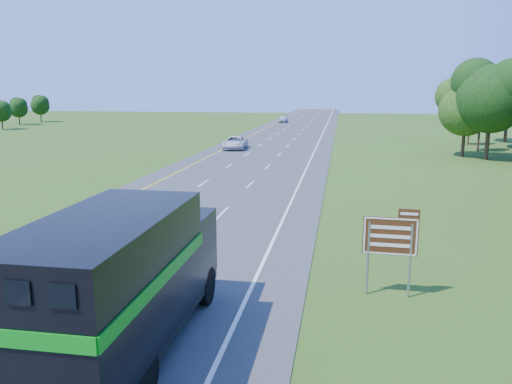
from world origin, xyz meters
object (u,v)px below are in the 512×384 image
(white_suv, at_px, (235,143))
(exit_sign, at_px, (391,240))
(horse_truck, at_px, (121,281))
(far_car, at_px, (283,119))

(white_suv, bearing_deg, exit_sign, -74.77)
(white_suv, height_order, exit_sign, exit_sign)
(white_suv, distance_m, exit_sign, 44.55)
(horse_truck, distance_m, white_suv, 48.18)
(horse_truck, xyz_separation_m, white_suv, (-7.14, 47.63, -1.41))
(white_suv, bearing_deg, horse_truck, -85.25)
(far_car, distance_m, exit_sign, 93.88)
(horse_truck, xyz_separation_m, far_car, (-7.18, 98.26, -1.42))
(far_car, bearing_deg, white_suv, -88.92)
(horse_truck, relative_size, white_suv, 1.67)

